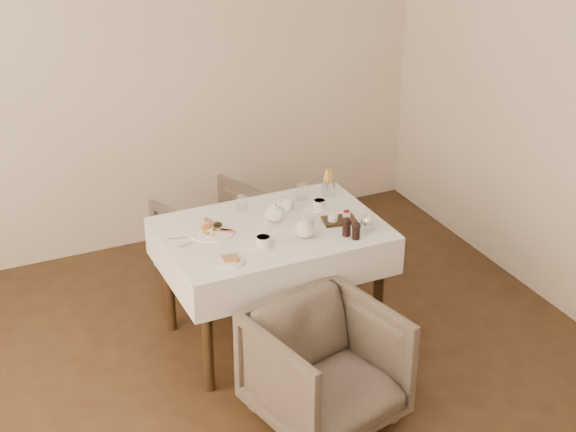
% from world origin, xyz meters
% --- Properties ---
extents(table, '(1.28, 0.88, 0.75)m').
position_xyz_m(table, '(0.43, 0.95, 0.64)').
color(table, black).
rests_on(table, ground).
extents(armchair_near, '(0.82, 0.84, 0.64)m').
position_xyz_m(armchair_near, '(0.37, 0.12, 0.32)').
color(armchair_near, '#494135').
rests_on(armchair_near, ground).
extents(armchair_far, '(0.83, 0.84, 0.61)m').
position_xyz_m(armchair_far, '(0.39, 1.77, 0.30)').
color(armchair_far, '#494135').
rests_on(armchair_far, ground).
extents(breakfast_plate, '(0.28, 0.28, 0.03)m').
position_xyz_m(breakfast_plate, '(0.09, 1.05, 0.76)').
color(breakfast_plate, white).
rests_on(breakfast_plate, table).
extents(side_plate, '(0.19, 0.17, 0.02)m').
position_xyz_m(side_plate, '(0.05, 0.66, 0.76)').
color(side_plate, white).
rests_on(side_plate, table).
extents(teapot_centre, '(0.18, 0.16, 0.12)m').
position_xyz_m(teapot_centre, '(0.48, 1.01, 0.82)').
color(teapot_centre, white).
rests_on(teapot_centre, table).
extents(teapot_front, '(0.19, 0.16, 0.13)m').
position_xyz_m(teapot_front, '(0.55, 0.75, 0.82)').
color(teapot_front, white).
rests_on(teapot_front, table).
extents(creamer, '(0.07, 0.07, 0.08)m').
position_xyz_m(creamer, '(0.62, 1.13, 0.80)').
color(creamer, white).
rests_on(creamer, table).
extents(teacup_near, '(0.13, 0.13, 0.06)m').
position_xyz_m(teacup_near, '(0.29, 0.75, 0.78)').
color(teacup_near, white).
rests_on(teacup_near, table).
extents(teacup_far, '(0.12, 0.12, 0.06)m').
position_xyz_m(teacup_far, '(0.80, 1.06, 0.78)').
color(teacup_far, white).
rests_on(teacup_far, table).
extents(glass_left, '(0.08, 0.08, 0.09)m').
position_xyz_m(glass_left, '(0.36, 1.23, 0.80)').
color(glass_left, silver).
rests_on(glass_left, table).
extents(glass_mid, '(0.08, 0.08, 0.09)m').
position_xyz_m(glass_mid, '(0.66, 0.91, 0.80)').
color(glass_mid, silver).
rests_on(glass_mid, table).
extents(glass_right, '(0.08, 0.08, 0.10)m').
position_xyz_m(glass_right, '(0.76, 1.22, 0.81)').
color(glass_right, silver).
rests_on(glass_right, table).
extents(condiment_board, '(0.22, 0.16, 0.05)m').
position_xyz_m(condiment_board, '(0.82, 0.85, 0.77)').
color(condiment_board, black).
rests_on(condiment_board, table).
extents(pepper_mill_left, '(0.07, 0.07, 0.12)m').
position_xyz_m(pepper_mill_left, '(0.78, 0.68, 0.81)').
color(pepper_mill_left, black).
rests_on(pepper_mill_left, table).
extents(pepper_mill_right, '(0.06, 0.06, 0.11)m').
position_xyz_m(pepper_mill_right, '(0.81, 0.62, 0.81)').
color(pepper_mill_right, black).
rests_on(pepper_mill_right, table).
extents(silver_pot, '(0.11, 0.09, 0.11)m').
position_xyz_m(silver_pot, '(0.93, 0.69, 0.81)').
color(silver_pot, white).
rests_on(silver_pot, table).
extents(fries_cup, '(0.09, 0.09, 0.18)m').
position_xyz_m(fries_cup, '(0.94, 1.21, 0.83)').
color(fries_cup, silver).
rests_on(fries_cup, table).
extents(cutlery_fork, '(0.20, 0.07, 0.00)m').
position_xyz_m(cutlery_fork, '(-0.07, 1.03, 0.76)').
color(cutlery_fork, silver).
rests_on(cutlery_fork, table).
extents(cutlery_knife, '(0.18, 0.06, 0.00)m').
position_xyz_m(cutlery_knife, '(-0.05, 0.96, 0.76)').
color(cutlery_knife, silver).
rests_on(cutlery_knife, table).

